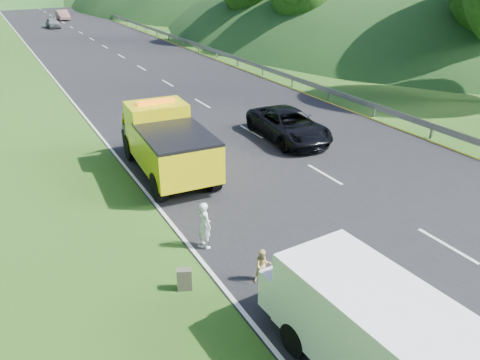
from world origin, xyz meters
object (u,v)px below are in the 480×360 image
tow_truck (167,142)px  suitcase (185,279)px  white_van (383,338)px  child (263,281)px  woman (206,247)px  passing_suv (288,139)px

tow_truck → suitcase: tow_truck is taller
white_van → child: size_ratio=6.46×
woman → suitcase: woman is taller
child → white_van: bearing=-70.2°
child → tow_truck: bearing=103.5°
tow_truck → child: bearing=-89.1°
white_van → child: 4.22m
suitcase → child: bearing=-19.9°
woman → child: (0.64, -2.29, 0.00)m
white_van → child: bearing=90.7°
suitcase → tow_truck: bearing=72.5°
suitcase → passing_suv: 12.12m
tow_truck → white_van: bearing=-87.0°
suitcase → passing_suv: (8.83, 8.29, -0.31)m
white_van → tow_truck: bearing=86.5°
passing_suv → woman: bearing=-134.5°
woman → suitcase: 2.09m
child → suitcase: suitcase is taller
passing_suv → child: bearing=-123.6°
woman → suitcase: bearing=134.6°
tow_truck → suitcase: (-2.31, -7.33, -1.04)m
child → suitcase: (-1.96, 0.71, 0.31)m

